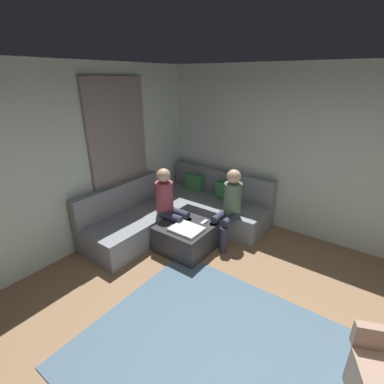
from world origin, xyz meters
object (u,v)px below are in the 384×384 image
at_px(game_remote, 204,222).
at_px(person_on_couch_side, 169,203).
at_px(sectional_couch, 180,211).
at_px(coffee_mug, 182,214).
at_px(ottoman, 186,237).
at_px(person_on_couch_back, 229,205).

xyz_separation_m(game_remote, person_on_couch_side, (-0.57, -0.14, 0.23)).
bearing_deg(game_remote, sectional_couch, 157.45).
relative_size(coffee_mug, game_remote, 0.63).
bearing_deg(sectional_couch, coffee_mug, -46.85).
relative_size(ottoman, coffee_mug, 8.00).
relative_size(sectional_couch, ottoman, 3.36).
relative_size(ottoman, person_on_couch_side, 0.63).
relative_size(coffee_mug, person_on_couch_side, 0.08).
bearing_deg(person_on_couch_back, sectional_couch, 3.34).
bearing_deg(person_on_couch_back, game_remote, 57.14).
xyz_separation_m(sectional_couch, person_on_couch_side, (0.15, -0.44, 0.38)).
xyz_separation_m(sectional_couch, game_remote, (0.72, -0.30, 0.15)).
bearing_deg(game_remote, person_on_couch_back, 57.14).
relative_size(sectional_couch, coffee_mug, 26.84).
height_order(sectional_couch, person_on_couch_back, person_on_couch_back).
distance_m(sectional_couch, game_remote, 0.79).
xyz_separation_m(person_on_couch_back, person_on_couch_side, (-0.80, -0.50, 0.00)).
bearing_deg(ottoman, person_on_couch_back, 54.54).
bearing_deg(coffee_mug, person_on_couch_back, 32.02).
relative_size(coffee_mug, person_on_couch_back, 0.08).
bearing_deg(ottoman, sectional_couch, 136.02).
distance_m(ottoman, person_on_couch_back, 0.83).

